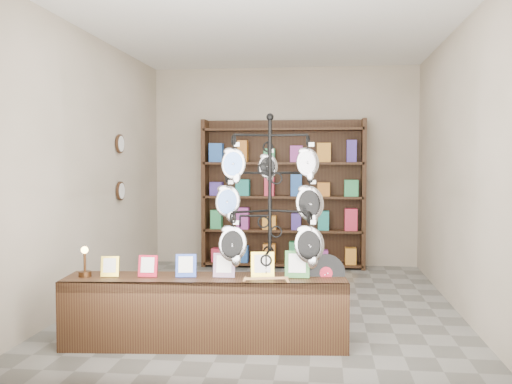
% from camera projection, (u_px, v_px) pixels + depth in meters
% --- Properties ---
extents(ground, '(5.00, 5.00, 0.00)m').
position_uv_depth(ground, '(268.00, 304.00, 6.29)').
color(ground, slate).
rests_on(ground, ground).
extents(room_envelope, '(5.00, 5.00, 5.00)m').
position_uv_depth(room_envelope, '(269.00, 136.00, 6.19)').
color(room_envelope, '#BCAB98').
rests_on(room_envelope, ground).
extents(display_tree, '(1.01, 0.95, 1.98)m').
position_uv_depth(display_tree, '(270.00, 211.00, 4.90)').
color(display_tree, black).
rests_on(display_tree, ground).
extents(front_shelf, '(2.43, 0.70, 0.85)m').
position_uv_depth(front_shelf, '(205.00, 311.00, 4.87)').
color(front_shelf, black).
rests_on(front_shelf, ground).
extents(back_shelving, '(2.42, 0.36, 2.20)m').
position_uv_depth(back_shelving, '(283.00, 198.00, 8.51)').
color(back_shelving, black).
rests_on(back_shelving, ground).
extents(wall_clocks, '(0.03, 0.24, 0.84)m').
position_uv_depth(wall_clocks, '(120.00, 167.00, 7.23)').
color(wall_clocks, black).
rests_on(wall_clocks, ground).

